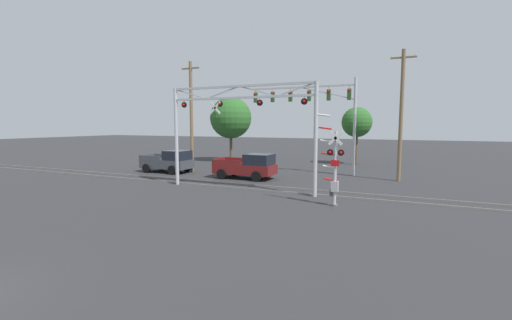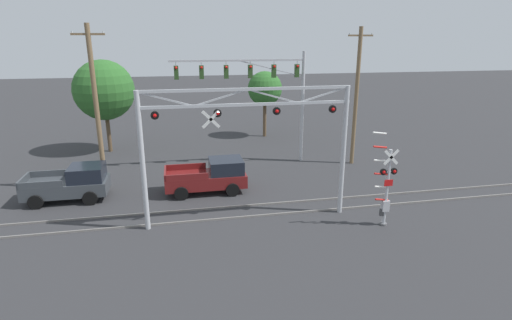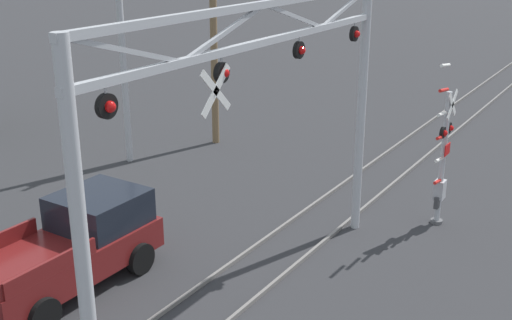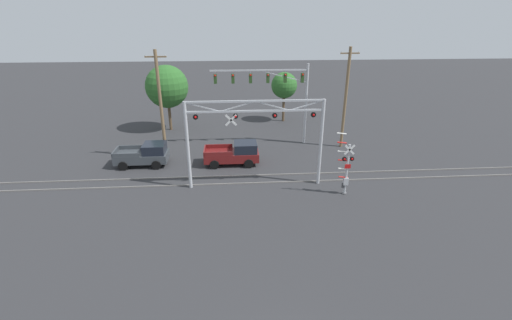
{
  "view_description": "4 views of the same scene",
  "coord_description": "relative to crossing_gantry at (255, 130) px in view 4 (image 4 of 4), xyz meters",
  "views": [
    {
      "loc": [
        10.13,
        -3.69,
        4.29
      ],
      "look_at": [
        1.31,
        15.76,
        2.06
      ],
      "focal_mm": 24.0,
      "sensor_mm": 36.0,
      "label": 1
    },
    {
      "loc": [
        -3.3,
        -2.49,
        9.02
      ],
      "look_at": [
        0.57,
        16.83,
        2.98
      ],
      "focal_mm": 28.0,
      "sensor_mm": 36.0,
      "label": 2
    },
    {
      "loc": [
        -10.72,
        9.37,
        7.97
      ],
      "look_at": [
        2.08,
        17.58,
        2.64
      ],
      "focal_mm": 45.0,
      "sensor_mm": 36.0,
      "label": 3
    },
    {
      "loc": [
        -1.68,
        -8.03,
        12.26
      ],
      "look_at": [
        0.13,
        16.92,
        1.79
      ],
      "focal_mm": 24.0,
      "sensor_mm": 36.0,
      "label": 4
    }
  ],
  "objects": [
    {
      "name": "rail_track_near",
      "position": [
        0.01,
        0.28,
        -4.5
      ],
      "size": [
        80.0,
        0.08,
        0.1
      ],
      "primitive_type": "cube",
      "color": "gray",
      "rests_on": "ground_plane"
    },
    {
      "name": "rail_track_far",
      "position": [
        0.01,
        1.72,
        -4.5
      ],
      "size": [
        80.0,
        0.08,
        0.1
      ],
      "primitive_type": "cube",
      "color": "gray",
      "rests_on": "ground_plane"
    },
    {
      "name": "crossing_gantry",
      "position": [
        0.0,
        0.0,
        0.0
      ],
      "size": [
        10.29,
        0.28,
        6.79
      ],
      "color": "#B7BABF",
      "rests_on": "ground_plane"
    },
    {
      "name": "crossing_signal_mast",
      "position": [
        6.53,
        -1.9,
        -2.63
      ],
      "size": [
        1.45,
        0.35,
        4.86
      ],
      "color": "#B7BABF",
      "rests_on": "ground_plane"
    },
    {
      "name": "traffic_signal_span",
      "position": [
        3.08,
        9.53,
        1.26
      ],
      "size": [
        9.63,
        0.39,
        8.13
      ],
      "color": "#B7BABF",
      "rests_on": "ground_plane"
    },
    {
      "name": "pickup_truck_lead",
      "position": [
        -1.49,
        4.44,
        -3.56
      ],
      "size": [
        4.83,
        2.35,
        2.0
      ],
      "color": "maroon",
      "rests_on": "ground_plane"
    },
    {
      "name": "pickup_truck_following",
      "position": [
        -9.47,
        4.72,
        -3.56
      ],
      "size": [
        4.55,
        2.35,
        2.0
      ],
      "color": "#3D4247",
      "rests_on": "ground_plane"
    },
    {
      "name": "utility_pole_left",
      "position": [
        -7.88,
        5.96,
        0.51
      ],
      "size": [
        1.8,
        0.28,
        9.82
      ],
      "color": "brown",
      "rests_on": "ground_plane"
    },
    {
      "name": "utility_pole_right",
      "position": [
        9.4,
        8.14,
        0.49
      ],
      "size": [
        1.8,
        0.28,
        9.79
      ],
      "color": "brown",
      "rests_on": "ground_plane"
    },
    {
      "name": "background_tree_beyond_span",
      "position": [
        4.84,
        17.84,
        -0.05
      ],
      "size": [
        3.18,
        3.18,
        6.12
      ],
      "color": "brown",
      "rests_on": "ground_plane"
    },
    {
      "name": "background_tree_far_left_verge",
      "position": [
        -8.88,
        15.17,
        0.49
      ],
      "size": [
        4.77,
        4.77,
        7.44
      ],
      "color": "brown",
      "rests_on": "ground_plane"
    }
  ]
}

